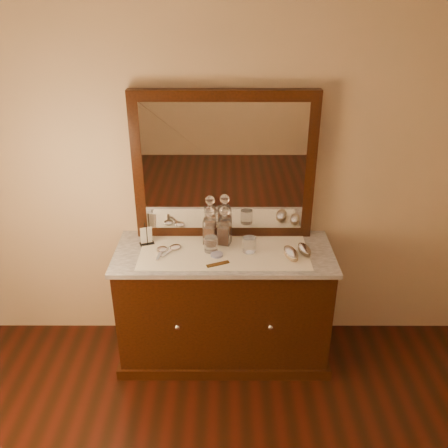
{
  "coord_description": "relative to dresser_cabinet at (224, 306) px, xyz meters",
  "views": [
    {
      "loc": [
        0.0,
        -0.75,
        2.4
      ],
      "look_at": [
        0.0,
        1.85,
        1.1
      ],
      "focal_mm": 37.95,
      "sensor_mm": 36.0,
      "label": 1
    }
  ],
  "objects": [
    {
      "name": "hand_mirror_outer",
      "position": [
        -0.41,
        -0.01,
        0.45
      ],
      "size": [
        0.08,
        0.19,
        0.02
      ],
      "color": "silver",
      "rests_on": "lace_runner"
    },
    {
      "name": "comb",
      "position": [
        -0.04,
        -0.17,
        0.45
      ],
      "size": [
        0.15,
        0.08,
        0.01
      ],
      "primitive_type": "cube",
      "rotation": [
        0.0,
        0.0,
        0.4
      ],
      "color": "brown",
      "rests_on": "lace_runner"
    },
    {
      "name": "brush_near",
      "position": [
        0.43,
        -0.08,
        0.47
      ],
      "size": [
        0.11,
        0.19,
        0.05
      ],
      "color": "#947A5A",
      "rests_on": "lace_runner"
    },
    {
      "name": "marble_top",
      "position": [
        0.0,
        0.0,
        0.42
      ],
      "size": [
        1.44,
        0.59,
        0.03
      ],
      "primitive_type": "cube",
      "color": "silver",
      "rests_on": "dresser_cabinet"
    },
    {
      "name": "mirror_glass",
      "position": [
        0.0,
        0.21,
        0.94
      ],
      "size": [
        1.06,
        0.01,
        0.86
      ],
      "primitive_type": "cube",
      "color": "white",
      "rests_on": "marble_top"
    },
    {
      "name": "dresser_cabinet",
      "position": [
        0.0,
        0.0,
        0.0
      ],
      "size": [
        1.4,
        0.55,
        0.82
      ],
      "primitive_type": "cube",
      "color": "black",
      "rests_on": "floor"
    },
    {
      "name": "decanter_right",
      "position": [
        0.0,
        0.1,
        0.55
      ],
      "size": [
        0.1,
        0.1,
        0.27
      ],
      "color": "#9B4716",
      "rests_on": "lace_runner"
    },
    {
      "name": "decanter_left",
      "position": [
        -0.1,
        0.11,
        0.55
      ],
      "size": [
        0.09,
        0.09,
        0.26
      ],
      "color": "#9B4716",
      "rests_on": "lace_runner"
    },
    {
      "name": "lace_runner",
      "position": [
        0.0,
        -0.02,
        0.44
      ],
      "size": [
        1.1,
        0.45,
        0.0
      ],
      "primitive_type": "cube",
      "color": "white",
      "rests_on": "marble_top"
    },
    {
      "name": "dresser_plinth",
      "position": [
        0.0,
        0.0,
        -0.37
      ],
      "size": [
        1.46,
        0.59,
        0.08
      ],
      "primitive_type": "cube",
      "color": "black",
      "rests_on": "floor"
    },
    {
      "name": "hand_mirror_inner",
      "position": [
        -0.33,
        0.02,
        0.45
      ],
      "size": [
        0.14,
        0.18,
        0.02
      ],
      "color": "silver",
      "rests_on": "lace_runner"
    },
    {
      "name": "knob_left",
      "position": [
        -0.3,
        -0.28,
        0.04
      ],
      "size": [
        0.04,
        0.04,
        0.04
      ],
      "primitive_type": "sphere",
      "color": "silver",
      "rests_on": "dresser_cabinet"
    },
    {
      "name": "knob_right",
      "position": [
        0.3,
        -0.28,
        0.04
      ],
      "size": [
        0.04,
        0.04,
        0.04
      ],
      "primitive_type": "sphere",
      "color": "silver",
      "rests_on": "dresser_cabinet"
    },
    {
      "name": "napkin_rack",
      "position": [
        -0.52,
        0.1,
        0.5
      ],
      "size": [
        0.11,
        0.09,
        0.14
      ],
      "color": "black",
      "rests_on": "marble_top"
    },
    {
      "name": "brush_far",
      "position": [
        0.52,
        -0.02,
        0.47
      ],
      "size": [
        0.1,
        0.16,
        0.04
      ],
      "color": "#947A5A",
      "rests_on": "lace_runner"
    },
    {
      "name": "mirror_frame",
      "position": [
        0.0,
        0.25,
        0.94
      ],
      "size": [
        1.2,
        0.08,
        1.0
      ],
      "primitive_type": "cube",
      "color": "black",
      "rests_on": "marble_top"
    },
    {
      "name": "tumblers",
      "position": [
        0.04,
        -0.0,
        0.49
      ],
      "size": [
        0.34,
        0.09,
        0.1
      ],
      "color": "white",
      "rests_on": "lace_runner"
    },
    {
      "name": "pin_dish",
      "position": [
        -0.05,
        -0.06,
        0.45
      ],
      "size": [
        0.09,
        0.09,
        0.01
      ],
      "primitive_type": "cylinder",
      "rotation": [
        0.0,
        0.0,
        -0.11
      ],
      "color": "white",
      "rests_on": "lace_runner"
    }
  ]
}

